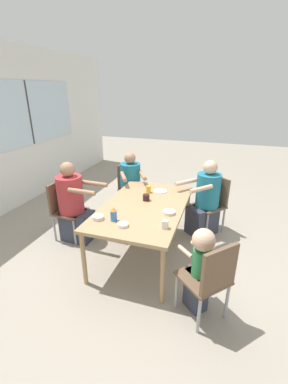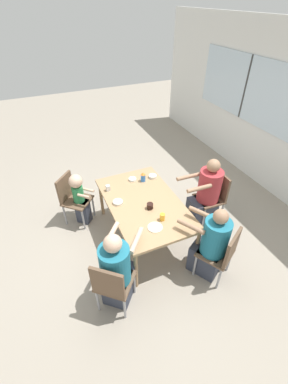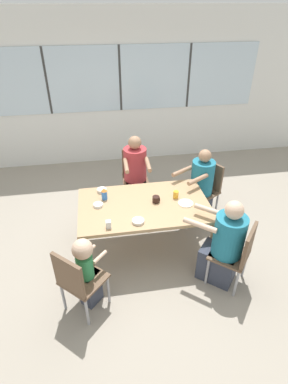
# 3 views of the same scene
# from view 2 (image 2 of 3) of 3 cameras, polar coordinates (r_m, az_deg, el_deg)

# --- Properties ---
(ground_plane) EXTENTS (16.00, 16.00, 0.00)m
(ground_plane) POSITION_cam_2_polar(r_m,az_deg,el_deg) (4.14, 0.00, -9.69)
(ground_plane) COLOR gray
(dining_table) EXTENTS (1.63, 0.99, 0.70)m
(dining_table) POSITION_cam_2_polar(r_m,az_deg,el_deg) (3.69, 0.00, -2.85)
(dining_table) COLOR tan
(dining_table) RESTS_ON ground_plane
(chair_for_woman_green_shirt) EXTENTS (0.41, 0.41, 0.85)m
(chair_for_woman_green_shirt) POSITION_cam_2_polar(r_m,az_deg,el_deg) (4.28, 15.45, -0.30)
(chair_for_woman_green_shirt) COLOR brown
(chair_for_woman_green_shirt) RESTS_ON ground_plane
(chair_for_man_blue_shirt) EXTENTS (0.55, 0.55, 0.85)m
(chair_for_man_blue_shirt) POSITION_cam_2_polar(r_m,az_deg,el_deg) (3.43, 17.16, -12.58)
(chair_for_man_blue_shirt) COLOR brown
(chair_for_man_blue_shirt) RESTS_ON ground_plane
(chair_for_man_teal_shirt) EXTENTS (0.56, 0.56, 0.85)m
(chair_for_man_teal_shirt) POSITION_cam_2_polar(r_m,az_deg,el_deg) (3.05, -7.21, -19.57)
(chair_for_man_teal_shirt) COLOR brown
(chair_for_man_teal_shirt) RESTS_ON ground_plane
(chair_for_toddler) EXTENTS (0.57, 0.57, 0.85)m
(chair_for_toddler) POSITION_cam_2_polar(r_m,az_deg,el_deg) (4.25, -15.82, -0.71)
(chair_for_toddler) COLOR brown
(chair_for_toddler) RESTS_ON ground_plane
(person_woman_green_shirt) EXTENTS (0.39, 0.68, 1.16)m
(person_woman_green_shirt) POSITION_cam_2_polar(r_m,az_deg,el_deg) (4.19, 13.58, -0.73)
(person_woman_green_shirt) COLOR #333847
(person_woman_green_shirt) RESTS_ON ground_plane
(person_man_blue_shirt) EXTENTS (0.68, 0.58, 1.12)m
(person_man_blue_shirt) POSITION_cam_2_polar(r_m,az_deg,el_deg) (3.46, 14.57, -11.50)
(person_man_blue_shirt) COLOR #333847
(person_man_blue_shirt) RESTS_ON ground_plane
(person_man_teal_shirt) EXTENTS (0.69, 0.66, 1.13)m
(person_man_teal_shirt) POSITION_cam_2_polar(r_m,az_deg,el_deg) (3.13, -5.96, -17.14)
(person_man_teal_shirt) COLOR #333847
(person_man_teal_shirt) RESTS_ON ground_plane
(person_toddler) EXTENTS (0.34, 0.35, 0.92)m
(person_toddler) POSITION_cam_2_polar(r_m,az_deg,el_deg) (4.19, -14.06, -1.33)
(person_toddler) COLOR #333847
(person_toddler) RESTS_ON ground_plane
(coffee_mug) EXTENTS (0.09, 0.09, 0.08)m
(coffee_mug) POSITION_cam_2_polar(r_m,az_deg,el_deg) (3.53, 1.36, -3.15)
(coffee_mug) COLOR black
(coffee_mug) RESTS_ON dining_table
(sippy_cup) EXTENTS (0.08, 0.08, 0.16)m
(sippy_cup) POSITION_cam_2_polar(r_m,az_deg,el_deg) (4.02, -0.21, 3.43)
(sippy_cup) COLOR blue
(sippy_cup) RESTS_ON dining_table
(juice_glass) EXTENTS (0.07, 0.07, 0.10)m
(juice_glass) POSITION_cam_2_polar(r_m,az_deg,el_deg) (3.36, 4.09, -5.56)
(juice_glass) COLOR gold
(juice_glass) RESTS_ON dining_table
(milk_carton_small) EXTENTS (0.06, 0.06, 0.09)m
(milk_carton_small) POSITION_cam_2_polar(r_m,az_deg,el_deg) (3.88, -8.00, 0.89)
(milk_carton_small) COLOR silver
(milk_carton_small) RESTS_ON dining_table
(bowl_white_shallow) EXTENTS (0.13, 0.13, 0.04)m
(bowl_white_shallow) POSITION_cam_2_polar(r_m,az_deg,el_deg) (4.13, 1.94, 3.50)
(bowl_white_shallow) COLOR silver
(bowl_white_shallow) RESTS_ON dining_table
(bowl_cereal) EXTENTS (0.12, 0.12, 0.03)m
(bowl_cereal) POSITION_cam_2_polar(r_m,az_deg,el_deg) (4.08, -2.57, 2.86)
(bowl_cereal) COLOR white
(bowl_cereal) RESTS_ON dining_table
(bowl_fruit) EXTENTS (0.14, 0.14, 0.03)m
(bowl_fruit) POSITION_cam_2_polar(r_m,az_deg,el_deg) (3.64, -5.83, -2.26)
(bowl_fruit) COLOR silver
(bowl_fruit) RESTS_ON dining_table
(plate_tortillas) EXTENTS (0.19, 0.19, 0.01)m
(plate_tortillas) POSITION_cam_2_polar(r_m,az_deg,el_deg) (3.28, 2.48, -7.83)
(plate_tortillas) COLOR beige
(plate_tortillas) RESTS_ON dining_table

